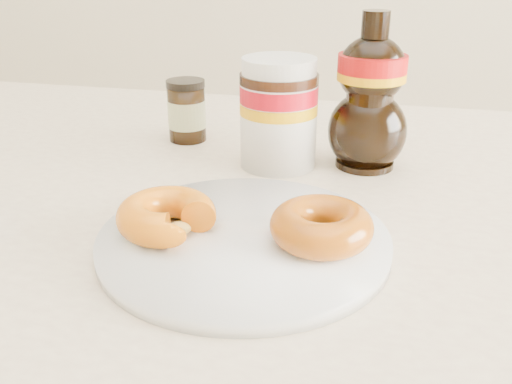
% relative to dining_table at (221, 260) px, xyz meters
% --- Properties ---
extents(dining_table, '(1.40, 0.90, 0.75)m').
position_rel_dining_table_xyz_m(dining_table, '(0.00, 0.00, 0.00)').
color(dining_table, beige).
rests_on(dining_table, ground).
extents(plate, '(0.27, 0.27, 0.01)m').
position_rel_dining_table_xyz_m(plate, '(0.06, -0.10, 0.09)').
color(plate, white).
rests_on(plate, dining_table).
extents(donut_bitten, '(0.11, 0.11, 0.03)m').
position_rel_dining_table_xyz_m(donut_bitten, '(-0.02, -0.12, 0.11)').
color(donut_bitten, '#CD580B').
rests_on(donut_bitten, plate).
extents(donut_whole, '(0.12, 0.12, 0.03)m').
position_rel_dining_table_xyz_m(donut_whole, '(0.13, -0.10, 0.11)').
color(donut_whole, '#A1450A').
rests_on(donut_whole, plate).
extents(nutella_jar, '(0.10, 0.10, 0.14)m').
position_rel_dining_table_xyz_m(nutella_jar, '(0.05, 0.11, 0.16)').
color(nutella_jar, white).
rests_on(nutella_jar, dining_table).
extents(syrup_bottle, '(0.10, 0.09, 0.19)m').
position_rel_dining_table_xyz_m(syrup_bottle, '(0.15, 0.14, 0.18)').
color(syrup_bottle, black).
rests_on(syrup_bottle, dining_table).
extents(dark_jar, '(0.05, 0.05, 0.09)m').
position_rel_dining_table_xyz_m(dark_jar, '(-0.10, 0.18, 0.13)').
color(dark_jar, black).
rests_on(dark_jar, dining_table).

